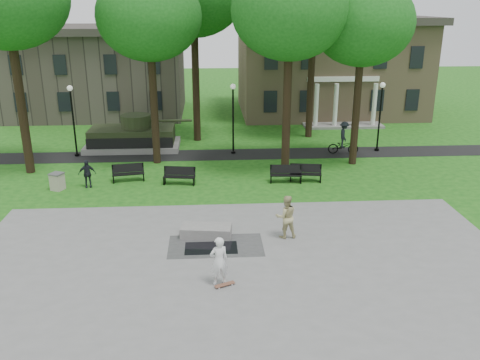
{
  "coord_description": "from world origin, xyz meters",
  "views": [
    {
      "loc": [
        -1.16,
        -21.02,
        9.76
      ],
      "look_at": [
        0.36,
        2.77,
        1.4
      ],
      "focal_mm": 38.0,
      "sensor_mm": 36.0,
      "label": 1
    }
  ],
  "objects_px": {
    "skateboarder": "(219,261)",
    "trash_bin": "(57,181)",
    "cyclist": "(344,141)",
    "concrete_block": "(206,231)",
    "park_bench_0": "(128,172)",
    "friend_watching": "(286,217)"
  },
  "relations": [
    {
      "from": "concrete_block",
      "to": "cyclist",
      "type": "bearing_deg",
      "value": 52.94
    },
    {
      "from": "concrete_block",
      "to": "trash_bin",
      "type": "bearing_deg",
      "value": 141.96
    },
    {
      "from": "friend_watching",
      "to": "trash_bin",
      "type": "distance_m",
      "value": 13.45
    },
    {
      "from": "park_bench_0",
      "to": "skateboarder",
      "type": "bearing_deg",
      "value": -76.81
    },
    {
      "from": "cyclist",
      "to": "friend_watching",
      "type": "bearing_deg",
      "value": 163.53
    },
    {
      "from": "skateboarder",
      "to": "trash_bin",
      "type": "height_order",
      "value": "skateboarder"
    },
    {
      "from": "concrete_block",
      "to": "skateboarder",
      "type": "distance_m",
      "value": 4.22
    },
    {
      "from": "skateboarder",
      "to": "cyclist",
      "type": "height_order",
      "value": "cyclist"
    },
    {
      "from": "skateboarder",
      "to": "concrete_block",
      "type": "bearing_deg",
      "value": -101.18
    },
    {
      "from": "concrete_block",
      "to": "friend_watching",
      "type": "distance_m",
      "value": 3.56
    },
    {
      "from": "cyclist",
      "to": "park_bench_0",
      "type": "height_order",
      "value": "cyclist"
    },
    {
      "from": "skateboarder",
      "to": "trash_bin",
      "type": "bearing_deg",
      "value": -68.25
    },
    {
      "from": "concrete_block",
      "to": "friend_watching",
      "type": "height_order",
      "value": "friend_watching"
    },
    {
      "from": "skateboarder",
      "to": "friend_watching",
      "type": "xyz_separation_m",
      "value": [
        3.0,
        3.75,
        0.03
      ]
    },
    {
      "from": "skateboarder",
      "to": "cyclist",
      "type": "xyz_separation_m",
      "value": [
        8.84,
        16.45,
        -0.05
      ]
    },
    {
      "from": "park_bench_0",
      "to": "trash_bin",
      "type": "relative_size",
      "value": 1.93
    },
    {
      "from": "concrete_block",
      "to": "skateboarder",
      "type": "height_order",
      "value": "skateboarder"
    },
    {
      "from": "park_bench_0",
      "to": "trash_bin",
      "type": "bearing_deg",
      "value": -171.07
    },
    {
      "from": "friend_watching",
      "to": "park_bench_0",
      "type": "bearing_deg",
      "value": -50.96
    },
    {
      "from": "cyclist",
      "to": "trash_bin",
      "type": "distance_m",
      "value": 18.44
    },
    {
      "from": "cyclist",
      "to": "trash_bin",
      "type": "relative_size",
      "value": 2.32
    },
    {
      "from": "cyclist",
      "to": "park_bench_0",
      "type": "distance_m",
      "value": 14.55
    }
  ]
}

